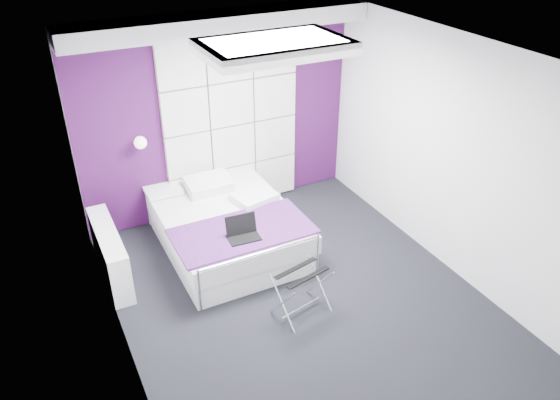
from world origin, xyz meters
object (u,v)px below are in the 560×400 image
object	(u,v)px
bed	(228,229)
luggage_rack	(301,292)
nightstand	(163,190)
laptop	(242,232)
wall_lamp	(140,141)
radiator	(110,254)

from	to	relation	value
bed	luggage_rack	xyz separation A→B (m)	(0.23, -1.40, -0.02)
nightstand	laptop	world-z (taller)	laptop
wall_lamp	radiator	size ratio (longest dim) A/B	0.12
wall_lamp	laptop	distance (m)	1.68
laptop	bed	bearing A→B (deg)	89.35
bed	luggage_rack	size ratio (longest dim) A/B	3.54
radiator	bed	bearing A→B (deg)	-3.68
wall_lamp	bed	distance (m)	1.46
nightstand	laptop	size ratio (longest dim) A/B	1.28
bed	laptop	bearing A→B (deg)	-95.00
radiator	nightstand	distance (m)	1.13
wall_lamp	nightstand	xyz separation A→B (m)	(0.20, -0.04, -0.69)
nightstand	luggage_rack	world-z (taller)	nightstand
luggage_rack	laptop	size ratio (longest dim) A/B	1.54
wall_lamp	bed	world-z (taller)	wall_lamp
radiator	luggage_rack	xyz separation A→B (m)	(1.60, -1.48, -0.04)
bed	nightstand	world-z (taller)	bed
bed	laptop	size ratio (longest dim) A/B	5.45
radiator	laptop	xyz separation A→B (m)	(1.32, -0.64, 0.28)
radiator	laptop	bearing A→B (deg)	-25.97
radiator	luggage_rack	bearing A→B (deg)	-42.87
radiator	luggage_rack	world-z (taller)	radiator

